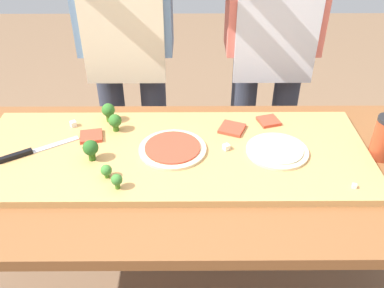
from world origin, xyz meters
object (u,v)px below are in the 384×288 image
object	(u,v)px
broccoli_floret_center_left	(117,180)
cheese_crumble_c	(354,186)
cheese_crumble_b	(226,147)
broccoli_floret_front_mid	(106,171)
broccoli_floret_back_mid	(108,111)
chefs_knife	(29,152)
pizza_whole_cheese_artichoke	(277,150)
pizza_slice_center	(269,121)
cook_right	(273,28)
pizza_slice_near_right	(232,128)
broccoli_floret_back_right	(91,148)
cook_left	(125,28)
pizza_slice_far_left	(91,136)
broccoli_floret_front_right	(115,121)
prep_table	(189,185)
cheese_crumble_a	(73,124)
pizza_whole_tomato_red	(173,148)

from	to	relation	value
broccoli_floret_center_left	cheese_crumble_c	size ratio (longest dim) A/B	3.89
broccoli_floret_center_left	cheese_crumble_b	world-z (taller)	broccoli_floret_center_left
broccoli_floret_front_mid	broccoli_floret_back_mid	bearing A→B (deg)	97.72
chefs_knife	pizza_whole_cheese_artichoke	xyz separation A→B (m)	(0.85, 0.00, 0.00)
pizza_slice_center	broccoli_floret_back_mid	xyz separation A→B (m)	(-0.61, 0.01, 0.04)
cheese_crumble_c	cook_right	bearing A→B (deg)	100.61
pizza_whole_cheese_artichoke	pizza_slice_near_right	size ratio (longest dim) A/B	2.49
broccoli_floret_back_right	cheese_crumble_b	xyz separation A→B (m)	(0.45, 0.05, -0.03)
pizza_slice_center	cook_left	size ratio (longest dim) A/B	0.04
pizza_slice_near_right	cheese_crumble_c	distance (m)	0.47
pizza_slice_far_left	pizza_slice_center	distance (m)	0.66
pizza_slice_far_left	broccoli_floret_front_mid	bearing A→B (deg)	-67.23
broccoli_floret_front_right	prep_table	bearing A→B (deg)	-33.34
prep_table	pizza_slice_far_left	world-z (taller)	pizza_slice_far_left
broccoli_floret_back_mid	broccoli_floret_center_left	bearing A→B (deg)	-77.44
pizza_slice_near_right	chefs_knife	bearing A→B (deg)	-168.45
cheese_crumble_c	cook_left	distance (m)	1.11
broccoli_floret_front_mid	pizza_slice_near_right	bearing A→B (deg)	32.95
pizza_whole_cheese_artichoke	cook_right	bearing A→B (deg)	84.20
pizza_slice_far_left	broccoli_floret_center_left	xyz separation A→B (m)	(0.13, -0.28, 0.03)
broccoli_floret_front_right	cheese_crumble_a	distance (m)	0.17
pizza_slice_center	broccoli_floret_front_right	distance (m)	0.58
chefs_knife	cheese_crumble_b	distance (m)	0.68
broccoli_floret_front_mid	cook_right	distance (m)	0.97
cook_left	pizza_slice_near_right	bearing A→B (deg)	-45.95
cook_left	cook_right	distance (m)	0.63
broccoli_floret_front_right	cheese_crumble_a	world-z (taller)	broccoli_floret_front_right
broccoli_floret_back_right	cheese_crumble_b	bearing A→B (deg)	6.63
chefs_knife	pizza_slice_near_right	distance (m)	0.72
cheese_crumble_b	cook_right	bearing A→B (deg)	67.74
chefs_knife	cook_right	distance (m)	1.10
cook_right	cook_left	bearing A→B (deg)	180.00
broccoli_floret_front_mid	broccoli_floret_center_left	world-z (taller)	broccoli_floret_center_left
cheese_crumble_c	chefs_knife	bearing A→B (deg)	170.23
broccoli_floret_center_left	cook_right	bearing A→B (deg)	52.98
cheese_crumble_a	pizza_whole_tomato_red	bearing A→B (deg)	-22.43
pizza_whole_tomato_red	cheese_crumble_a	distance (m)	0.41
pizza_slice_far_left	cheese_crumble_c	xyz separation A→B (m)	(0.86, -0.28, 0.00)
pizza_slice_near_right	broccoli_floret_front_mid	world-z (taller)	broccoli_floret_front_mid
broccoli_floret_back_mid	cheese_crumble_b	world-z (taller)	broccoli_floret_back_mid
prep_table	pizza_slice_near_right	xyz separation A→B (m)	(0.16, 0.18, 0.12)
pizza_whole_cheese_artichoke	broccoli_floret_back_mid	world-z (taller)	broccoli_floret_back_mid
pizza_slice_center	cook_right	size ratio (longest dim) A/B	0.04
pizza_slice_center	cook_left	xyz separation A→B (m)	(-0.57, 0.39, 0.22)
pizza_whole_cheese_artichoke	broccoli_floret_back_mid	bearing A→B (deg)	161.29
pizza_whole_cheese_artichoke	cheese_crumble_a	world-z (taller)	cheese_crumble_a
pizza_whole_tomato_red	cheese_crumble_c	xyz separation A→B (m)	(0.56, -0.20, -0.00)
pizza_slice_center	cheese_crumble_a	xyz separation A→B (m)	(-0.74, -0.02, 0.00)
cheese_crumble_a	broccoli_floret_center_left	bearing A→B (deg)	-58.45
prep_table	pizza_slice_center	distance (m)	0.40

